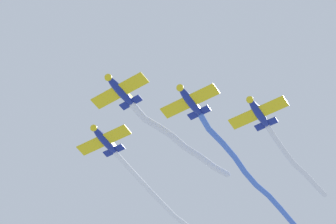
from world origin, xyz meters
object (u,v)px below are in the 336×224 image
(airplane_right_wing, at_px, (104,140))
(airplane_lead, at_px, (120,90))
(airplane_left_wing, at_px, (190,101))
(airplane_slot, at_px, (258,112))

(airplane_right_wing, bearing_deg, airplane_lead, 47.37)
(airplane_left_wing, bearing_deg, airplane_right_wing, -89.69)
(airplane_left_wing, xyz_separation_m, airplane_right_wing, (3.23, -11.87, 0.30))
(airplane_right_wing, distance_m, airplane_slot, 19.27)
(airplane_lead, distance_m, airplane_slot, 16.56)
(airplane_right_wing, relative_size, airplane_slot, 1.00)
(airplane_lead, distance_m, airplane_left_wing, 8.28)
(airplane_lead, xyz_separation_m, airplane_right_wing, (-3.73, -7.38, 0.30))
(airplane_lead, bearing_deg, airplane_right_wing, -129.87)
(airplane_left_wing, height_order, airplane_right_wing, airplane_right_wing)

